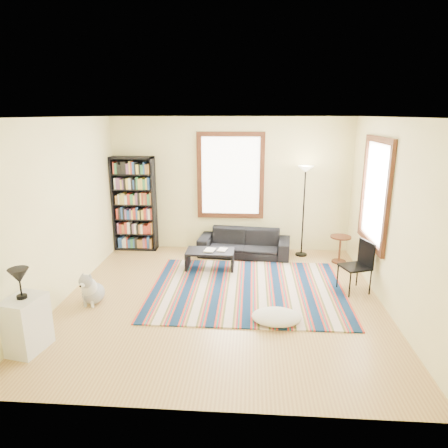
# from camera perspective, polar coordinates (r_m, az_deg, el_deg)

# --- Properties ---
(floor) EXTENTS (5.00, 5.00, 0.10)m
(floor) POSITION_cam_1_polar(r_m,az_deg,el_deg) (6.49, -0.31, -11.02)
(floor) COLOR tan
(floor) RESTS_ON ground
(ceiling) EXTENTS (5.00, 5.00, 0.10)m
(ceiling) POSITION_cam_1_polar(r_m,az_deg,el_deg) (5.81, -0.35, 15.51)
(ceiling) COLOR white
(ceiling) RESTS_ON floor
(wall_back) EXTENTS (5.00, 0.10, 2.80)m
(wall_back) POSITION_cam_1_polar(r_m,az_deg,el_deg) (8.48, 0.96, 5.65)
(wall_back) COLOR #FCF5AA
(wall_back) RESTS_ON floor
(wall_front) EXTENTS (5.00, 0.10, 2.80)m
(wall_front) POSITION_cam_1_polar(r_m,az_deg,el_deg) (3.58, -3.42, -8.39)
(wall_front) COLOR #FCF5AA
(wall_front) RESTS_ON floor
(wall_left) EXTENTS (0.10, 5.00, 2.80)m
(wall_left) POSITION_cam_1_polar(r_m,az_deg,el_deg) (6.68, -22.72, 1.74)
(wall_left) COLOR #FCF5AA
(wall_left) RESTS_ON floor
(wall_right) EXTENTS (0.10, 5.00, 2.80)m
(wall_right) POSITION_cam_1_polar(r_m,az_deg,el_deg) (6.34, 23.34, 0.99)
(wall_right) COLOR #FCF5AA
(wall_right) RESTS_ON floor
(window_back) EXTENTS (1.20, 0.06, 1.60)m
(window_back) POSITION_cam_1_polar(r_m,az_deg,el_deg) (8.37, 0.94, 6.90)
(window_back) COLOR white
(window_back) RESTS_ON wall_back
(window_right) EXTENTS (0.06, 1.20, 1.60)m
(window_right) POSITION_cam_1_polar(r_m,az_deg,el_deg) (7.01, 20.81, 4.22)
(window_right) COLOR white
(window_right) RESTS_ON wall_right
(rug) EXTENTS (3.20, 2.56, 0.02)m
(rug) POSITION_cam_1_polar(r_m,az_deg,el_deg) (6.78, 3.31, -9.28)
(rug) COLOR #0D2645
(rug) RESTS_ON floor
(sofa) EXTENTS (1.93, 0.92, 0.54)m
(sofa) POSITION_cam_1_polar(r_m,az_deg,el_deg) (8.26, 2.90, -2.72)
(sofa) COLOR black
(sofa) RESTS_ON floor
(bookshelf) EXTENTS (0.90, 0.30, 2.00)m
(bookshelf) POSITION_cam_1_polar(r_m,az_deg,el_deg) (8.68, -12.69, 2.81)
(bookshelf) COLOR black
(bookshelf) RESTS_ON floor
(coffee_table) EXTENTS (1.02, 0.82, 0.36)m
(coffee_table) POSITION_cam_1_polar(r_m,az_deg,el_deg) (7.60, -1.98, -5.08)
(coffee_table) COLOR black
(coffee_table) RESTS_ON floor
(book_a) EXTENTS (0.23, 0.28, 0.02)m
(book_a) POSITION_cam_1_polar(r_m,az_deg,el_deg) (7.54, -2.75, -3.69)
(book_a) COLOR beige
(book_a) RESTS_ON coffee_table
(book_b) EXTENTS (0.21, 0.25, 0.02)m
(book_b) POSITION_cam_1_polar(r_m,az_deg,el_deg) (7.57, -0.83, -3.64)
(book_b) COLOR beige
(book_b) RESTS_ON coffee_table
(floor_cushion) EXTENTS (0.74, 0.57, 0.18)m
(floor_cushion) POSITION_cam_1_polar(r_m,az_deg,el_deg) (5.81, 7.50, -13.02)
(floor_cushion) COLOR silver
(floor_cushion) RESTS_ON floor
(floor_lamp) EXTENTS (0.33, 0.33, 1.86)m
(floor_lamp) POSITION_cam_1_polar(r_m,az_deg,el_deg) (8.24, 11.27, 1.72)
(floor_lamp) COLOR black
(floor_lamp) RESTS_ON floor
(side_table) EXTENTS (0.42, 0.42, 0.54)m
(side_table) POSITION_cam_1_polar(r_m,az_deg,el_deg) (8.20, 16.21, -3.49)
(side_table) COLOR #4F2513
(side_table) RESTS_ON floor
(folding_chair) EXTENTS (0.53, 0.52, 0.86)m
(folding_chair) POSITION_cam_1_polar(r_m,az_deg,el_deg) (6.90, 18.18, -5.86)
(folding_chair) COLOR black
(folding_chair) RESTS_ON floor
(white_cabinet) EXTENTS (0.47, 0.56, 0.70)m
(white_cabinet) POSITION_cam_1_polar(r_m,az_deg,el_deg) (5.61, -26.44, -12.69)
(white_cabinet) COLOR silver
(white_cabinet) RESTS_ON floor
(table_lamp) EXTENTS (0.30, 0.30, 0.38)m
(table_lamp) POSITION_cam_1_polar(r_m,az_deg,el_deg) (5.39, -27.13, -7.59)
(table_lamp) COLOR black
(table_lamp) RESTS_ON white_cabinet
(dog) EXTENTS (0.45, 0.58, 0.53)m
(dog) POSITION_cam_1_polar(r_m,az_deg,el_deg) (6.56, -18.22, -8.52)
(dog) COLOR #BEBEBE
(dog) RESTS_ON floor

